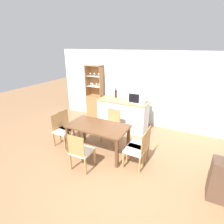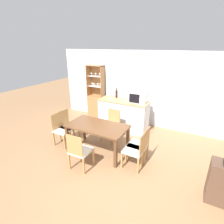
{
  "view_description": "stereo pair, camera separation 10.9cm",
  "coord_description": "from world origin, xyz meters",
  "px_view_note": "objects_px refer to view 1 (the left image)",
  "views": [
    {
      "loc": [
        1.59,
        -3.12,
        2.71
      ],
      "look_at": [
        -0.53,
        1.11,
        0.88
      ],
      "focal_mm": 28.0,
      "sensor_mm": 36.0,
      "label": 1
    },
    {
      "loc": [
        1.69,
        -3.07,
        2.71
      ],
      "look_at": [
        -0.53,
        1.11,
        0.88
      ],
      "focal_mm": 28.0,
      "sensor_mm": 36.0,
      "label": 2
    }
  ],
  "objects_px": {
    "dining_chair_side_left_far": "(68,126)",
    "wine_bottle": "(116,94)",
    "dining_chair_head_near": "(81,151)",
    "dining_chair_side_right_near": "(137,150)",
    "dining_chair_side_left_near": "(62,130)",
    "display_cabinet": "(95,102)",
    "dining_chair_head_far": "(111,125)",
    "dining_chair_side_right_far": "(140,144)",
    "dining_table": "(98,129)",
    "microwave": "(138,97)"
  },
  "relations": [
    {
      "from": "dining_table",
      "to": "dining_chair_side_left_near",
      "type": "xyz_separation_m",
      "value": [
        -1.11,
        -0.12,
        -0.22
      ]
    },
    {
      "from": "dining_chair_side_left_near",
      "to": "dining_chair_side_right_far",
      "type": "relative_size",
      "value": 1.0
    },
    {
      "from": "microwave",
      "to": "wine_bottle",
      "type": "relative_size",
      "value": 1.55
    },
    {
      "from": "dining_chair_head_near",
      "to": "dining_chair_side_right_far",
      "type": "height_order",
      "value": "same"
    },
    {
      "from": "dining_chair_side_left_near",
      "to": "dining_table",
      "type": "bearing_deg",
      "value": 96.73
    },
    {
      "from": "dining_chair_head_near",
      "to": "dining_table",
      "type": "bearing_deg",
      "value": 88.05
    },
    {
      "from": "dining_table",
      "to": "dining_chair_side_left_far",
      "type": "distance_m",
      "value": 1.14
    },
    {
      "from": "display_cabinet",
      "to": "dining_table",
      "type": "height_order",
      "value": "display_cabinet"
    },
    {
      "from": "dining_chair_side_left_near",
      "to": "wine_bottle",
      "type": "bearing_deg",
      "value": 158.01
    },
    {
      "from": "dining_chair_side_left_near",
      "to": "wine_bottle",
      "type": "xyz_separation_m",
      "value": [
        0.78,
        1.9,
        0.69
      ]
    },
    {
      "from": "display_cabinet",
      "to": "dining_table",
      "type": "relative_size",
      "value": 1.29
    },
    {
      "from": "display_cabinet",
      "to": "dining_chair_head_far",
      "type": "bearing_deg",
      "value": -44.57
    },
    {
      "from": "display_cabinet",
      "to": "microwave",
      "type": "xyz_separation_m",
      "value": [
        1.89,
        -0.51,
        0.57
      ]
    },
    {
      "from": "dining_chair_side_left_far",
      "to": "dining_chair_head_near",
      "type": "bearing_deg",
      "value": 55.5
    },
    {
      "from": "dining_chair_side_left_far",
      "to": "dining_chair_head_far",
      "type": "height_order",
      "value": "same"
    },
    {
      "from": "dining_chair_head_near",
      "to": "microwave",
      "type": "xyz_separation_m",
      "value": [
        0.51,
        2.37,
        0.71
      ]
    },
    {
      "from": "dining_chair_head_near",
      "to": "dining_chair_side_left_near",
      "type": "xyz_separation_m",
      "value": [
        -1.12,
        0.63,
        0.0
      ]
    },
    {
      "from": "dining_chair_head_near",
      "to": "microwave",
      "type": "relative_size",
      "value": 1.78
    },
    {
      "from": "dining_chair_head_far",
      "to": "dining_chair_side_right_far",
      "type": "bearing_deg",
      "value": 153.99
    },
    {
      "from": "dining_chair_side_right_far",
      "to": "dining_chair_side_right_near",
      "type": "bearing_deg",
      "value": -177.57
    },
    {
      "from": "display_cabinet",
      "to": "dining_chair_side_left_far",
      "type": "distance_m",
      "value": 2.02
    },
    {
      "from": "wine_bottle",
      "to": "dining_chair_head_far",
      "type": "bearing_deg",
      "value": -71.72
    },
    {
      "from": "dining_table",
      "to": "microwave",
      "type": "bearing_deg",
      "value": 72.53
    },
    {
      "from": "display_cabinet",
      "to": "dining_chair_side_left_far",
      "type": "bearing_deg",
      "value": -82.29
    },
    {
      "from": "dining_table",
      "to": "dining_chair_side_right_far",
      "type": "relative_size",
      "value": 1.68
    },
    {
      "from": "dining_chair_side_right_near",
      "to": "microwave",
      "type": "bearing_deg",
      "value": 21.02
    },
    {
      "from": "dining_chair_side_right_near",
      "to": "microwave",
      "type": "distance_m",
      "value": 1.98
    },
    {
      "from": "display_cabinet",
      "to": "dining_chair_head_far",
      "type": "relative_size",
      "value": 2.18
    },
    {
      "from": "dining_chair_side_left_far",
      "to": "dining_chair_head_far",
      "type": "bearing_deg",
      "value": 123.33
    },
    {
      "from": "dining_chair_side_right_far",
      "to": "wine_bottle",
      "type": "height_order",
      "value": "wine_bottle"
    },
    {
      "from": "dining_chair_head_near",
      "to": "dining_chair_side_right_near",
      "type": "xyz_separation_m",
      "value": [
        1.11,
        0.63,
        0.0
      ]
    },
    {
      "from": "dining_chair_head_far",
      "to": "dining_chair_side_left_near",
      "type": "relative_size",
      "value": 1.0
    },
    {
      "from": "display_cabinet",
      "to": "dining_chair_side_left_far",
      "type": "height_order",
      "value": "display_cabinet"
    },
    {
      "from": "display_cabinet",
      "to": "dining_chair_side_right_far",
      "type": "height_order",
      "value": "display_cabinet"
    },
    {
      "from": "dining_chair_side_right_near",
      "to": "dining_chair_side_left_far",
      "type": "height_order",
      "value": "same"
    },
    {
      "from": "dining_chair_head_near",
      "to": "dining_chair_side_left_near",
      "type": "height_order",
      "value": "same"
    },
    {
      "from": "dining_chair_side_right_far",
      "to": "wine_bottle",
      "type": "distance_m",
      "value": 2.3
    },
    {
      "from": "dining_chair_side_right_near",
      "to": "dining_chair_side_right_far",
      "type": "bearing_deg",
      "value": 1.8
    },
    {
      "from": "dining_chair_head_near",
      "to": "dining_chair_side_left_far",
      "type": "height_order",
      "value": "same"
    },
    {
      "from": "dining_chair_side_right_far",
      "to": "wine_bottle",
      "type": "xyz_separation_m",
      "value": [
        -1.45,
        1.65,
        0.69
      ]
    },
    {
      "from": "display_cabinet",
      "to": "dining_chair_side_left_near",
      "type": "height_order",
      "value": "display_cabinet"
    },
    {
      "from": "dining_chair_head_near",
      "to": "dining_chair_side_right_near",
      "type": "distance_m",
      "value": 1.28
    },
    {
      "from": "dining_chair_head_far",
      "to": "dining_chair_side_right_far",
      "type": "xyz_separation_m",
      "value": [
        1.11,
        -0.63,
        0.0
      ]
    },
    {
      "from": "dining_chair_side_left_far",
      "to": "dining_chair_head_far",
      "type": "distance_m",
      "value": 1.28
    },
    {
      "from": "dining_chair_head_near",
      "to": "dining_chair_side_right_near",
      "type": "relative_size",
      "value": 1.0
    },
    {
      "from": "dining_chair_head_far",
      "to": "wine_bottle",
      "type": "relative_size",
      "value": 2.76
    },
    {
      "from": "dining_chair_side_right_near",
      "to": "dining_chair_side_left_near",
      "type": "relative_size",
      "value": 1.0
    },
    {
      "from": "dining_chair_side_right_far",
      "to": "microwave",
      "type": "bearing_deg",
      "value": 24.58
    },
    {
      "from": "dining_chair_head_far",
      "to": "dining_table",
      "type": "bearing_deg",
      "value": 93.47
    },
    {
      "from": "dining_chair_side_left_far",
      "to": "wine_bottle",
      "type": "distance_m",
      "value": 1.95
    }
  ]
}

